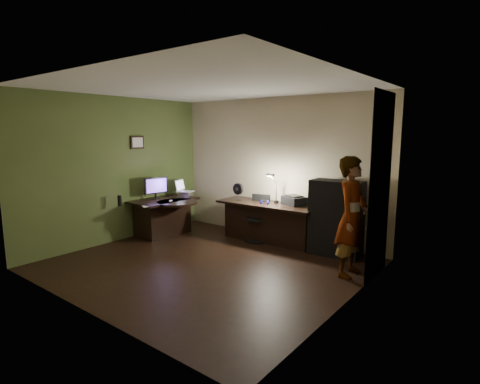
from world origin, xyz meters
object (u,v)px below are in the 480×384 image
Objects in this scene: desk_right at (267,222)px; person at (352,217)px; monitor at (156,192)px; office_chair at (257,218)px; cabinet at (336,218)px; desk_left at (164,217)px.

person reaches higher than desk_right.
office_chair is (1.83, 0.91, -0.44)m from monitor.
monitor is at bearing -168.79° from office_chair.
monitor is 0.29× the size of person.
cabinet is 0.73× the size of person.
desk_left is 1.45× the size of office_chair.
cabinet is at bearing 0.11° from desk_right.
cabinet reaches higher than desk_left.
monitor is at bearing -136.80° from desk_left.
cabinet reaches higher than monitor.
person is at bearing -21.41° from desk_right.
cabinet is 1.53m from office_chair.
desk_left is 0.64× the size of desk_right.
cabinet is 2.55× the size of monitor.
office_chair is at bearing 26.61° from desk_left.
desk_left is 1.00× the size of cabinet.
monitor is at bearing -155.22° from desk_right.
office_chair reaches higher than desk_right.
desk_left is 0.73× the size of person.
desk_right is 3.94× the size of monitor.
monitor reaches higher than desk_right.
monitor is 0.57× the size of office_chair.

